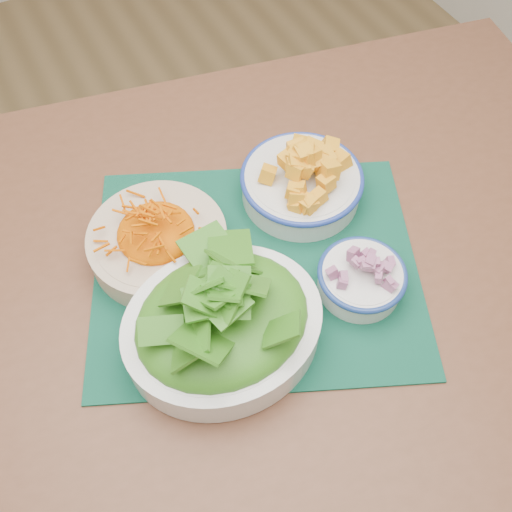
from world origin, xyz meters
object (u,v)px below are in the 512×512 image
Objects in this scene: carrot_bowl at (157,238)px; lettuce_bowl at (222,318)px; placemat at (256,268)px; squash_bowl at (302,176)px; table at (249,290)px; onion_bowl at (362,276)px.

lettuce_bowl is at bearing -82.96° from carrot_bowl.
placemat is 2.07× the size of squash_bowl.
placemat is at bearing -145.67° from squash_bowl.
squash_bowl is (0.13, 0.09, 0.05)m from placemat.
table is at bearing -35.02° from carrot_bowl.
squash_bowl reaches higher than onion_bowl.
table is at bearing 132.19° from placemat.
table is 0.21m from onion_bowl.
table is 3.04× the size of placemat.
lettuce_bowl reaches higher than table.
carrot_bowl is at bearing 165.57° from placemat.
squash_bowl is at bearing 85.97° from onion_bowl.
placemat is (0.00, -0.02, 0.09)m from table.
lettuce_bowl is (-0.09, -0.10, 0.15)m from table.
carrot_bowl is at bearing 100.24° from lettuce_bowl.
carrot_bowl is 0.25m from squash_bowl.
lettuce_bowl reaches higher than onion_bowl.
lettuce_bowl reaches higher than squash_bowl.
lettuce_bowl is (-0.22, -0.17, 0.02)m from squash_bowl.
placemat is at bearing -38.70° from carrot_bowl.
squash_bowl reaches higher than carrot_bowl.
carrot_bowl is 0.18m from lettuce_bowl.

